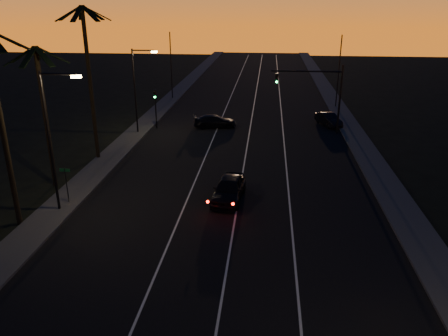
# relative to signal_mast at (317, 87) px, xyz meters

# --- Properties ---
(road) EXTENTS (20.00, 170.00, 0.01)m
(road) POSITION_rel_signal_mast_xyz_m (-7.14, -9.99, -4.78)
(road) COLOR black
(road) RESTS_ON ground
(sidewalk_left) EXTENTS (2.40, 170.00, 0.16)m
(sidewalk_left) POSITION_rel_signal_mast_xyz_m (-18.34, -9.99, -4.70)
(sidewalk_left) COLOR #3C3B39
(sidewalk_left) RESTS_ON ground
(sidewalk_right) EXTENTS (2.40, 170.00, 0.16)m
(sidewalk_right) POSITION_rel_signal_mast_xyz_m (4.06, -9.99, -4.70)
(sidewalk_right) COLOR #3C3B39
(sidewalk_right) RESTS_ON ground
(lane_stripe_left) EXTENTS (0.12, 160.00, 0.01)m
(lane_stripe_left) POSITION_rel_signal_mast_xyz_m (-10.14, -9.99, -4.76)
(lane_stripe_left) COLOR silver
(lane_stripe_left) RESTS_ON road
(lane_stripe_mid) EXTENTS (0.12, 160.00, 0.01)m
(lane_stripe_mid) POSITION_rel_signal_mast_xyz_m (-6.64, -9.99, -4.76)
(lane_stripe_mid) COLOR silver
(lane_stripe_mid) RESTS_ON road
(lane_stripe_right) EXTENTS (0.12, 160.00, 0.01)m
(lane_stripe_right) POSITION_rel_signal_mast_xyz_m (-3.14, -9.99, -4.76)
(lane_stripe_right) COLOR silver
(lane_stripe_right) RESTS_ON road
(palm_mid) EXTENTS (4.25, 4.16, 10.03)m
(palm_mid) POSITION_rel_signal_mast_xyz_m (-20.34, -15.99, 1.47)
(palm_mid) COLOR black
(palm_mid) RESTS_ON ground
(palm_far) EXTENTS (4.25, 4.16, 12.53)m
(palm_far) POSITION_rel_signal_mast_xyz_m (-19.34, -9.99, 2.83)
(palm_far) COLOR black
(palm_far) RESTS_ON ground
(streetlight_left_near) EXTENTS (2.55, 0.26, 9.00)m
(streetlight_left_near) POSITION_rel_signal_mast_xyz_m (-17.84, -19.99, 0.54)
(streetlight_left_near) COLOR black
(streetlight_left_near) RESTS_ON ground
(streetlight_left_far) EXTENTS (2.55, 0.26, 8.50)m
(streetlight_left_far) POSITION_rel_signal_mast_xyz_m (-17.82, -1.99, 0.28)
(streetlight_left_far) COLOR black
(streetlight_left_far) RESTS_ON ground
(street_sign) EXTENTS (0.70, 0.06, 2.60)m
(street_sign) POSITION_rel_signal_mast_xyz_m (-17.94, -18.99, -3.13)
(street_sign) COLOR black
(street_sign) RESTS_ON ground
(signal_mast) EXTENTS (7.10, 0.41, 7.00)m
(signal_mast) POSITION_rel_signal_mast_xyz_m (0.00, 0.00, 0.00)
(signal_mast) COLOR black
(signal_mast) RESTS_ON ground
(signal_post) EXTENTS (0.28, 0.37, 4.20)m
(signal_post) POSITION_rel_signal_mast_xyz_m (-16.64, -0.01, -1.89)
(signal_post) COLOR black
(signal_post) RESTS_ON ground
(far_pole_left) EXTENTS (0.14, 0.14, 9.00)m
(far_pole_left) POSITION_rel_signal_mast_xyz_m (-18.14, 15.01, -0.28)
(far_pole_left) COLOR black
(far_pole_left) RESTS_ON ground
(far_pole_right) EXTENTS (0.14, 0.14, 9.00)m
(far_pole_right) POSITION_rel_signal_mast_xyz_m (3.86, 12.01, -0.28)
(far_pole_right) COLOR black
(far_pole_right) RESTS_ON ground
(lead_car) EXTENTS (2.35, 5.41, 1.61)m
(lead_car) POSITION_rel_signal_mast_xyz_m (-7.30, -17.22, -3.97)
(lead_car) COLOR black
(lead_car) RESTS_ON road
(right_car) EXTENTS (2.80, 4.30, 1.34)m
(right_car) POSITION_rel_signal_mast_xyz_m (1.86, 3.12, -4.10)
(right_car) COLOR black
(right_car) RESTS_ON road
(cross_car) EXTENTS (4.87, 2.72, 1.34)m
(cross_car) POSITION_rel_signal_mast_xyz_m (-10.47, 1.04, -4.10)
(cross_car) COLOR black
(cross_car) RESTS_ON road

